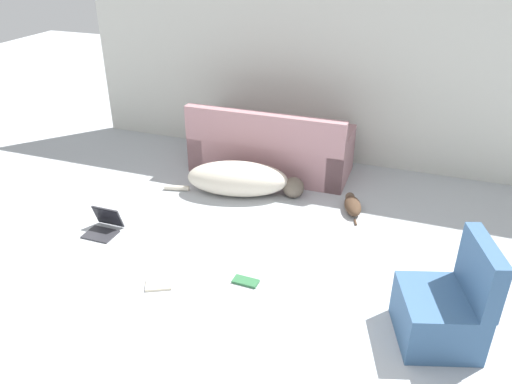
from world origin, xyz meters
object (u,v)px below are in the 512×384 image
laptop_open (105,224)px  side_chair (445,308)px  cat (352,205)px  book_green (246,281)px  book_cream (159,284)px  dog (240,179)px  couch (271,150)px

laptop_open → side_chair: size_ratio=0.38×
cat → book_green: (-0.65, -1.60, -0.05)m
book_green → side_chair: side_chair is taller
book_cream → side_chair: 2.37m
laptop_open → book_cream: (0.98, -0.61, -0.07)m
cat → dog: bearing=75.1°
couch → cat: bearing=150.2°
dog → book_green: (0.66, -1.54, -0.18)m
couch → side_chair: size_ratio=2.31×
dog → cat: 1.32m
book_green → side_chair: size_ratio=0.27×
book_cream → dog: bearing=88.5°
laptop_open → side_chair: bearing=-7.1°
dog → cat: dog is taller
book_cream → side_chair: side_chair is taller
laptop_open → side_chair: 3.35m
dog → laptop_open: size_ratio=5.04×
couch → side_chair: 3.21m
couch → laptop_open: size_ratio=6.06×
book_cream → cat: bearing=54.5°
cat → side_chair: size_ratio=0.68×
laptop_open → book_green: 1.71m
laptop_open → side_chair: side_chair is taller
cat → laptop_open: laptop_open is taller
laptop_open → book_green: laptop_open is taller
laptop_open → book_green: size_ratio=1.42×
cat → laptop_open: (-2.33, -1.30, 0.01)m
book_green → laptop_open: bearing=169.8°
cat → book_cream: 2.34m
couch → cat: 1.37m
book_cream → book_green: 0.77m
cat → laptop_open: bearing=101.3°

